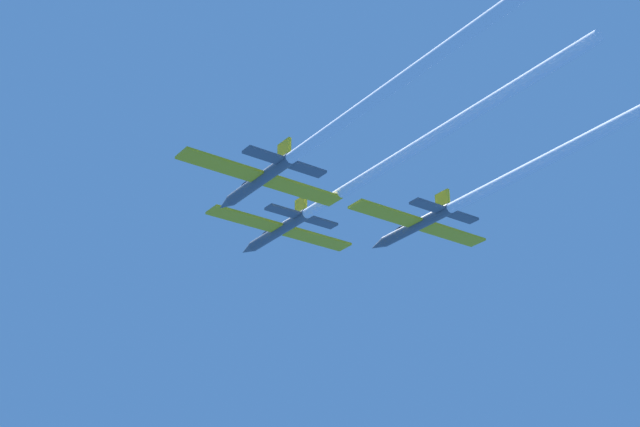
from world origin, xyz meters
TOP-DOWN VIEW (x-y plane):
  - jet_lead at (-0.70, -12.09)m, footprint 15.98×46.76m
  - jet_left_wing at (-8.48, -20.95)m, footprint 15.98×46.67m
  - jet_right_wing at (9.43, -20.65)m, footprint 15.98×45.34m

SIDE VIEW (x-z plane):
  - jet_left_wing at x=-8.48m, z-range -1.04..1.61m
  - jet_right_wing at x=9.43m, z-range -0.85..1.79m
  - jet_lead at x=-0.70m, z-range -0.67..1.98m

